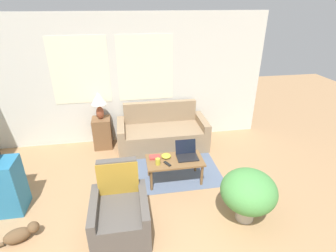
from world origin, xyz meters
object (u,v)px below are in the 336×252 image
at_px(couch, 162,134).
at_px(laptop, 187,153).
at_px(potted_plant, 248,192).
at_px(table_lamp, 99,101).
at_px(coffee_table, 175,162).
at_px(cat_black, 21,234).
at_px(cup_navy, 158,162).
at_px(snack_bowl, 166,156).
at_px(book_red, 155,157).
at_px(tv_remote, 167,164).
at_px(armchair, 120,214).

bearing_deg(couch, laptop, -77.92).
bearing_deg(potted_plant, laptop, 118.37).
relative_size(table_lamp, coffee_table, 0.58).
xyz_separation_m(table_lamp, cat_black, (-0.92, -2.25, -0.90)).
xyz_separation_m(couch, cat_black, (-2.13, -2.11, -0.17)).
distance_m(coffee_table, laptop, 0.25).
height_order(coffee_table, cat_black, coffee_table).
bearing_deg(cup_navy, laptop, 16.94).
distance_m(couch, snack_bowl, 1.15).
height_order(book_red, tv_remote, book_red).
distance_m(cup_navy, book_red, 0.20).
bearing_deg(table_lamp, potted_plant, -49.30).
distance_m(laptop, cat_black, 2.59).
xyz_separation_m(coffee_table, potted_plant, (0.80, -1.02, 0.11)).
relative_size(coffee_table, cat_black, 1.61).
bearing_deg(laptop, book_red, 176.15).
relative_size(coffee_table, laptop, 2.69).
relative_size(couch, book_red, 9.86).
height_order(couch, cat_black, couch).
bearing_deg(armchair, book_red, 60.78).
height_order(coffee_table, laptop, laptop).
relative_size(snack_bowl, cat_black, 0.28).
xyz_separation_m(table_lamp, coffee_table, (1.24, -1.36, -0.65)).
bearing_deg(armchair, coffee_table, 46.14).
height_order(cup_navy, snack_bowl, cup_navy).
distance_m(table_lamp, laptop, 2.02).
xyz_separation_m(snack_bowl, book_red, (-0.19, 0.01, -0.01)).
bearing_deg(potted_plant, coffee_table, 128.18).
bearing_deg(table_lamp, cat_black, -112.20).
bearing_deg(potted_plant, couch, 110.43).
relative_size(snack_bowl, potted_plant, 0.21).
xyz_separation_m(laptop, cup_navy, (-0.51, -0.15, -0.01)).
xyz_separation_m(table_lamp, tv_remote, (1.10, -1.47, -0.59)).
height_order(coffee_table, snack_bowl, snack_bowl).
relative_size(couch, cup_navy, 17.30).
bearing_deg(armchair, cup_navy, 54.36).
height_order(laptop, snack_bowl, laptop).
bearing_deg(cup_navy, snack_bowl, 47.37).
bearing_deg(tv_remote, armchair, -132.55).
bearing_deg(coffee_table, potted_plant, -51.82).
bearing_deg(cup_navy, coffee_table, 16.74).
relative_size(table_lamp, cup_navy, 5.24).
relative_size(laptop, tv_remote, 2.27).
xyz_separation_m(coffee_table, snack_bowl, (-0.13, 0.09, 0.08)).
xyz_separation_m(armchair, snack_bowl, (0.77, 1.02, 0.17)).
distance_m(armchair, coffee_table, 1.30).
xyz_separation_m(coffee_table, book_red, (-0.32, 0.10, 0.07)).
height_order(cup_navy, tv_remote, cup_navy).
bearing_deg(cat_black, armchair, -22.26).
xyz_separation_m(cup_navy, book_red, (-0.03, 0.19, -0.03)).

